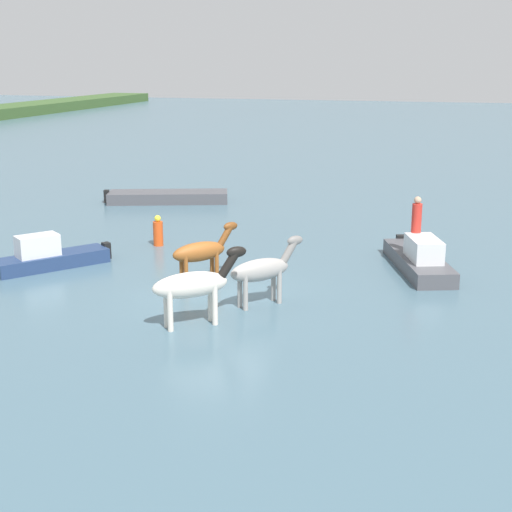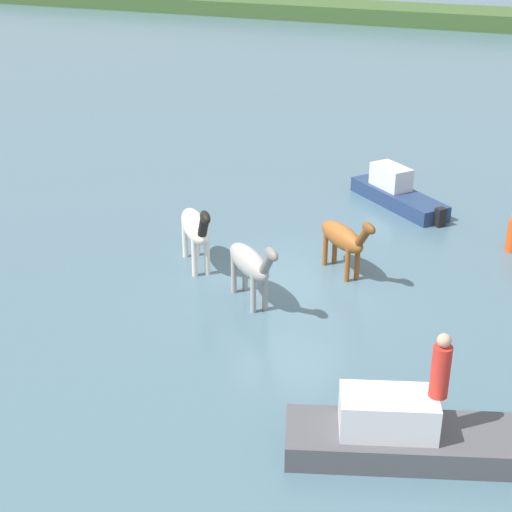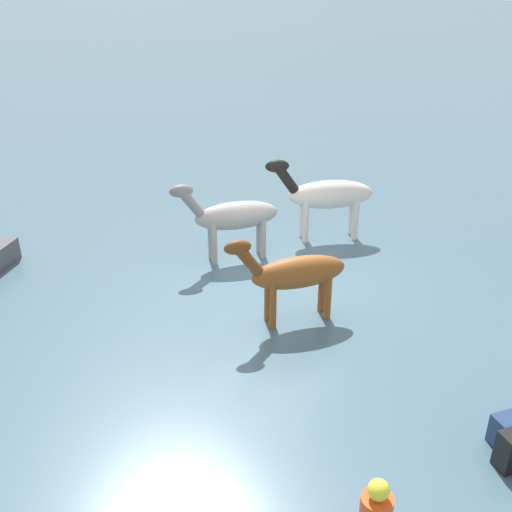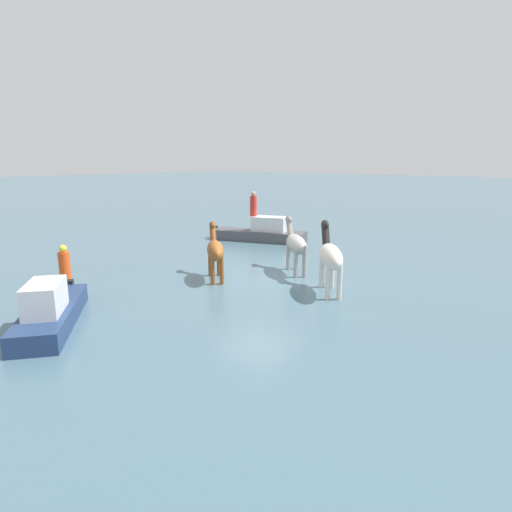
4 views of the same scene
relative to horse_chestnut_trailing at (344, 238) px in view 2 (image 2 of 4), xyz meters
name	(u,v)px [view 2 (image 2 of 4)]	position (x,y,z in m)	size (l,w,h in m)	color
ground_plane	(291,281)	(-1.04, -0.95, -0.98)	(200.35, 200.35, 0.00)	#476675
distant_shoreline	(507,28)	(-1.04, 44.96, -0.98)	(180.31, 6.00, 2.40)	#39572A
horse_chestnut_trailing	(344,238)	(0.00, 0.00, 0.00)	(1.96, 1.75, 1.77)	brown
horse_rear_stallion	(196,228)	(-3.60, -1.13, 0.12)	(1.94, 2.23, 1.99)	silver
horse_lead	(250,263)	(-1.53, -2.37, 0.04)	(2.02, 1.85, 1.85)	#9E9993
boat_dinghy_port	(412,439)	(3.22, -6.33, -0.67)	(4.74, 2.71, 1.34)	#4C4C51
boat_tender_starboard	(397,196)	(0.12, 5.37, -0.68)	(3.53, 3.08, 1.31)	navy
person_spotter_bow	(441,368)	(3.54, -6.16, 0.76)	(0.32, 0.32, 1.19)	red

